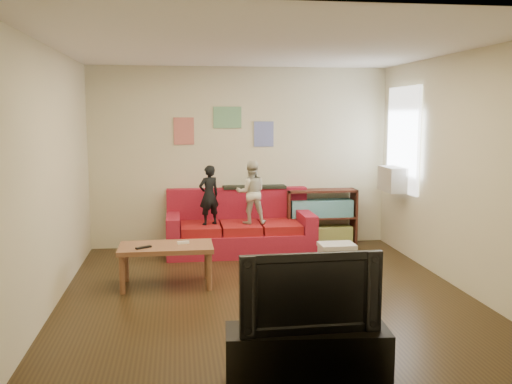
{
  "coord_description": "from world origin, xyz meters",
  "views": [
    {
      "loc": [
        -0.95,
        -6.08,
        2.01
      ],
      "look_at": [
        0.0,
        0.8,
        1.05
      ],
      "focal_mm": 40.0,
      "sensor_mm": 36.0,
      "label": 1
    }
  ],
  "objects": [
    {
      "name": "game_controller",
      "position": [
        -0.9,
        0.54,
        0.5
      ],
      "size": [
        0.14,
        0.07,
        0.03
      ],
      "primitive_type": "cube",
      "rotation": [
        0.0,
        0.0,
        0.27
      ],
      "color": "white",
      "rests_on": "coffee_table"
    },
    {
      "name": "tissue",
      "position": [
        0.73,
        0.7,
        0.05
      ],
      "size": [
        0.11,
        0.11,
        0.09
      ],
      "primitive_type": "sphere",
      "rotation": [
        0.0,
        0.0,
        0.15
      ],
      "color": "white",
      "rests_on": "ground"
    },
    {
      "name": "tv_stand",
      "position": [
        -0.03,
        -2.18,
        0.22
      ],
      "size": [
        1.22,
        0.49,
        0.45
      ],
      "primitive_type": "cube",
      "rotation": [
        0.0,
        0.0,
        -0.08
      ],
      "color": "black",
      "rests_on": "ground"
    },
    {
      "name": "file_box",
      "position": [
        1.1,
        1.02,
        0.16
      ],
      "size": [
        0.46,
        0.35,
        0.32
      ],
      "color": "silver",
      "rests_on": "ground"
    },
    {
      "name": "child_a",
      "position": [
        -0.52,
        1.9,
        0.87
      ],
      "size": [
        0.36,
        0.31,
        0.85
      ],
      "primitive_type": "imported",
      "rotation": [
        0.0,
        0.0,
        3.57
      ],
      "color": "black",
      "rests_on": "sofa"
    },
    {
      "name": "television",
      "position": [
        -0.03,
        -2.18,
        0.74
      ],
      "size": [
        1.03,
        0.16,
        0.59
      ],
      "primitive_type": "imported",
      "rotation": [
        0.0,
        0.0,
        0.02
      ],
      "color": "black",
      "rests_on": "tv_stand"
    },
    {
      "name": "artwork_left",
      "position": [
        -0.85,
        2.48,
        1.75
      ],
      "size": [
        0.3,
        0.01,
        0.4
      ],
      "primitive_type": "cube",
      "color": "#D87266",
      "rests_on": "room_shell"
    },
    {
      "name": "window",
      "position": [
        2.22,
        1.65,
        1.64
      ],
      "size": [
        0.04,
        1.08,
        1.48
      ],
      "primitive_type": "cube",
      "color": "white",
      "rests_on": "room_shell"
    },
    {
      "name": "bookshelf",
      "position": [
        1.21,
        2.3,
        0.38
      ],
      "size": [
        1.08,
        0.32,
        0.86
      ],
      "color": "#492218",
      "rests_on": "ground"
    },
    {
      "name": "coffee_table",
      "position": [
        -1.1,
        0.49,
        0.42
      ],
      "size": [
        1.08,
        0.6,
        0.49
      ],
      "color": "brown",
      "rests_on": "ground"
    },
    {
      "name": "sofa",
      "position": [
        -0.07,
        2.07,
        0.31
      ],
      "size": [
        2.11,
        0.97,
        0.93
      ],
      "color": "#A4192F",
      "rests_on": "ground"
    },
    {
      "name": "remote",
      "position": [
        -1.35,
        0.37,
        0.5
      ],
      "size": [
        0.18,
        0.14,
        0.02
      ],
      "primitive_type": "cube",
      "rotation": [
        0.0,
        0.0,
        0.59
      ],
      "color": "black",
      "rests_on": "coffee_table"
    },
    {
      "name": "ac_unit",
      "position": [
        2.1,
        1.65,
        1.08
      ],
      "size": [
        0.28,
        0.55,
        0.35
      ],
      "primitive_type": "cube",
      "color": "#B7B2A3",
      "rests_on": "window"
    },
    {
      "name": "room_shell",
      "position": [
        0.0,
        0.0,
        1.35
      ],
      "size": [
        4.52,
        5.02,
        2.72
      ],
      "color": "#342512",
      "rests_on": "ground"
    },
    {
      "name": "artwork_right",
      "position": [
        0.35,
        2.48,
        1.7
      ],
      "size": [
        0.3,
        0.01,
        0.38
      ],
      "primitive_type": "cube",
      "color": "#727FCC",
      "rests_on": "room_shell"
    },
    {
      "name": "child_b",
      "position": [
        0.08,
        1.9,
        0.89
      ],
      "size": [
        0.44,
        0.34,
        0.9
      ],
      "primitive_type": "imported",
      "rotation": [
        0.0,
        0.0,
        3.13
      ],
      "color": "beige",
      "rests_on": "sofa"
    },
    {
      "name": "artwork_center",
      "position": [
        -0.2,
        2.48,
        1.95
      ],
      "size": [
        0.42,
        0.01,
        0.32
      ],
      "primitive_type": "cube",
      "color": "#72B27F",
      "rests_on": "room_shell"
    }
  ]
}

